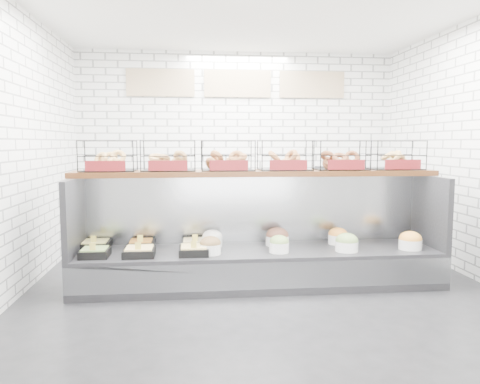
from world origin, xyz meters
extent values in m
plane|color=black|center=(0.00, 0.00, 0.00)|extent=(5.50, 5.50, 0.00)
cube|color=white|center=(0.00, 2.75, 1.50)|extent=(5.00, 0.02, 3.00)
cube|color=white|center=(-2.50, 0.00, 1.50)|extent=(0.02, 5.50, 3.00)
cube|color=#CAB18C|center=(-1.20, 2.72, 2.50)|extent=(1.05, 0.03, 0.42)
cube|color=#CAB18C|center=(0.00, 2.72, 2.50)|extent=(1.05, 0.03, 0.42)
cube|color=#CAB18C|center=(1.20, 2.72, 2.50)|extent=(1.05, 0.03, 0.42)
cube|color=black|center=(0.00, 0.30, 0.20)|extent=(4.00, 0.90, 0.40)
cube|color=#93969B|center=(0.00, -0.14, 0.22)|extent=(4.00, 0.03, 0.28)
cube|color=#93969B|center=(0.00, 0.71, 0.80)|extent=(4.00, 0.08, 0.80)
cube|color=black|center=(-1.97, 0.30, 0.80)|extent=(0.06, 0.90, 0.80)
cube|color=black|center=(1.97, 0.30, 0.80)|extent=(0.06, 0.90, 0.80)
cube|color=black|center=(-1.74, 0.11, 0.44)|extent=(0.29, 0.29, 0.08)
cube|color=#7B994D|center=(-1.74, 0.11, 0.48)|extent=(0.25, 0.25, 0.04)
cube|color=gold|center=(-1.74, 0.01, 0.53)|extent=(0.06, 0.01, 0.08)
cube|color=black|center=(-1.80, 0.49, 0.44)|extent=(0.30, 0.30, 0.08)
cube|color=#D5CB6D|center=(-1.80, 0.49, 0.48)|extent=(0.26, 0.26, 0.04)
cube|color=gold|center=(-1.80, 0.38, 0.53)|extent=(0.06, 0.01, 0.08)
cube|color=black|center=(-1.28, 0.10, 0.44)|extent=(0.32, 0.32, 0.08)
cube|color=#EECC79|center=(-1.28, 0.10, 0.48)|extent=(0.27, 0.27, 0.04)
cube|color=gold|center=(-1.28, -0.01, 0.53)|extent=(0.06, 0.01, 0.08)
cube|color=black|center=(-1.30, 0.47, 0.44)|extent=(0.28, 0.28, 0.08)
cube|color=#BF7728|center=(-1.30, 0.47, 0.48)|extent=(0.23, 0.23, 0.04)
cube|color=gold|center=(-1.30, 0.37, 0.53)|extent=(0.06, 0.01, 0.08)
cube|color=black|center=(-0.72, 0.11, 0.44)|extent=(0.31, 0.31, 0.08)
cube|color=#EBCD78|center=(-0.72, 0.11, 0.48)|extent=(0.26, 0.26, 0.04)
cube|color=gold|center=(-0.72, 0.00, 0.53)|extent=(0.06, 0.01, 0.08)
cube|color=black|center=(-0.70, 0.44, 0.44)|extent=(0.30, 0.30, 0.08)
cube|color=#DCC587|center=(-0.70, 0.44, 0.48)|extent=(0.26, 0.26, 0.04)
cube|color=gold|center=(-0.70, 0.33, 0.53)|extent=(0.06, 0.01, 0.08)
cylinder|color=white|center=(-0.54, 0.11, 0.46)|extent=(0.23, 0.23, 0.11)
ellipsoid|color=brown|center=(-0.54, 0.11, 0.52)|extent=(0.22, 0.22, 0.16)
cylinder|color=white|center=(-0.51, 0.47, 0.46)|extent=(0.23, 0.23, 0.11)
ellipsoid|color=silver|center=(-0.51, 0.47, 0.52)|extent=(0.23, 0.23, 0.16)
cylinder|color=white|center=(0.19, 0.12, 0.46)|extent=(0.21, 0.21, 0.11)
ellipsoid|color=#78994E|center=(0.19, 0.12, 0.52)|extent=(0.21, 0.21, 0.15)
cylinder|color=white|center=(0.24, 0.46, 0.46)|extent=(0.27, 0.27, 0.11)
ellipsoid|color=brown|center=(0.24, 0.46, 0.52)|extent=(0.26, 0.26, 0.18)
cylinder|color=white|center=(0.93, 0.09, 0.46)|extent=(0.25, 0.25, 0.11)
ellipsoid|color=#73934B|center=(0.93, 0.09, 0.52)|extent=(0.24, 0.24, 0.17)
cylinder|color=white|center=(0.95, 0.46, 0.46)|extent=(0.23, 0.23, 0.11)
ellipsoid|color=orange|center=(0.95, 0.46, 0.52)|extent=(0.22, 0.22, 0.16)
cylinder|color=white|center=(1.67, 0.12, 0.46)|extent=(0.25, 0.25, 0.11)
ellipsoid|color=orange|center=(1.67, 0.12, 0.52)|extent=(0.25, 0.25, 0.17)
cube|color=#3B1D0C|center=(0.00, 0.52, 1.23)|extent=(4.10, 0.50, 0.06)
cube|color=black|center=(-1.64, 0.52, 1.43)|extent=(0.60, 0.38, 0.34)
cube|color=maroon|center=(-1.64, 0.32, 1.33)|extent=(0.42, 0.02, 0.11)
cube|color=black|center=(-0.99, 0.52, 1.43)|extent=(0.60, 0.38, 0.34)
cube|color=maroon|center=(-0.99, 0.32, 1.33)|extent=(0.42, 0.02, 0.11)
cube|color=black|center=(-0.33, 0.52, 1.43)|extent=(0.60, 0.38, 0.34)
cube|color=maroon|center=(-0.33, 0.32, 1.33)|extent=(0.42, 0.02, 0.11)
cube|color=black|center=(0.33, 0.52, 1.43)|extent=(0.60, 0.38, 0.34)
cube|color=maroon|center=(0.33, 0.32, 1.33)|extent=(0.42, 0.02, 0.11)
cube|color=black|center=(0.99, 0.52, 1.43)|extent=(0.60, 0.38, 0.34)
cube|color=maroon|center=(0.99, 0.32, 1.33)|extent=(0.42, 0.02, 0.11)
cube|color=black|center=(1.64, 0.52, 1.43)|extent=(0.60, 0.38, 0.34)
cube|color=maroon|center=(1.64, 0.32, 1.33)|extent=(0.42, 0.02, 0.11)
cube|color=#93969B|center=(0.00, 2.43, 0.45)|extent=(4.00, 0.60, 0.90)
cube|color=black|center=(-1.64, 2.49, 1.02)|extent=(0.40, 0.30, 0.24)
cube|color=silver|center=(-0.22, 2.44, 0.99)|extent=(0.35, 0.28, 0.18)
cylinder|color=#C8323B|center=(0.41, 2.46, 1.01)|extent=(0.09, 0.09, 0.22)
cube|color=black|center=(1.38, 2.45, 1.05)|extent=(0.30, 0.30, 0.30)
camera|label=1|loc=(-0.73, -4.75, 1.58)|focal=35.00mm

